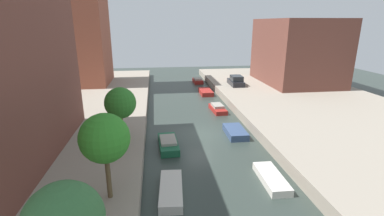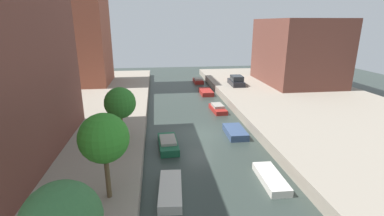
{
  "view_description": "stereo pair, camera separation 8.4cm",
  "coord_description": "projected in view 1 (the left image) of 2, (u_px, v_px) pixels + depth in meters",
  "views": [
    {
      "loc": [
        -3.88,
        -24.18,
        10.13
      ],
      "look_at": [
        -0.29,
        2.94,
        1.75
      ],
      "focal_mm": 26.17,
      "sensor_mm": 36.0,
      "label": 1
    },
    {
      "loc": [
        -3.8,
        -24.19,
        10.13
      ],
      "look_at": [
        -0.29,
        2.94,
        1.75
      ],
      "focal_mm": 26.17,
      "sensor_mm": 36.0,
      "label": 2
    }
  ],
  "objects": [
    {
      "name": "quay_left",
      "position": [
        29.0,
        138.0,
        24.34
      ],
      "size": [
        20.0,
        64.0,
        1.0
      ],
      "primitive_type": "cube",
      "color": "gray",
      "rests_on": "ground_plane"
    },
    {
      "name": "moored_boat_right_2",
      "position": [
        235.0,
        132.0,
        26.18
      ],
      "size": [
        1.71,
        3.38,
        0.62
      ],
      "color": "#33476B",
      "rests_on": "ground_plane"
    },
    {
      "name": "low_block_right",
      "position": [
        297.0,
        51.0,
        43.22
      ],
      "size": [
        10.0,
        13.39,
        9.68
      ],
      "primitive_type": "cube",
      "color": "brown",
      "rests_on": "quay_right"
    },
    {
      "name": "moored_boat_right_1",
      "position": [
        271.0,
        178.0,
        18.49
      ],
      "size": [
        1.44,
        3.75,
        0.5
      ],
      "color": "beige",
      "rests_on": "ground_plane"
    },
    {
      "name": "moored_boat_left_2",
      "position": [
        168.0,
        144.0,
        23.56
      ],
      "size": [
        1.69,
        3.97,
        0.81
      ],
      "color": "#195638",
      "rests_on": "ground_plane"
    },
    {
      "name": "apartment_tower_far",
      "position": [
        68.0,
        8.0,
        40.41
      ],
      "size": [
        10.0,
        8.75,
        22.35
      ],
      "primitive_type": "cube",
      "color": "brown",
      "rests_on": "quay_left"
    },
    {
      "name": "parked_car",
      "position": [
        236.0,
        81.0,
        42.41
      ],
      "size": [
        1.93,
        4.14,
        1.48
      ],
      "color": "black",
      "rests_on": "quay_right"
    },
    {
      "name": "moored_boat_right_3",
      "position": [
        218.0,
        108.0,
        33.25
      ],
      "size": [
        1.6,
        3.65,
        0.81
      ],
      "color": "maroon",
      "rests_on": "ground_plane"
    },
    {
      "name": "moored_boat_left_1",
      "position": [
        171.0,
        190.0,
        17.11
      ],
      "size": [
        1.64,
        4.09,
        0.57
      ],
      "color": "beige",
      "rests_on": "ground_plane"
    },
    {
      "name": "moored_boat_right_4",
      "position": [
        206.0,
        92.0,
        41.19
      ],
      "size": [
        1.7,
        3.72,
        0.63
      ],
      "color": "maroon",
      "rests_on": "ground_plane"
    },
    {
      "name": "quay_right",
      "position": [
        346.0,
        122.0,
        28.1
      ],
      "size": [
        20.0,
        64.0,
        1.0
      ],
      "primitive_type": "cube",
      "color": "gray",
      "rests_on": "ground_plane"
    },
    {
      "name": "street_tree_2",
      "position": [
        120.0,
        103.0,
        21.01
      ],
      "size": [
        2.37,
        2.37,
        4.52
      ],
      "color": "brown",
      "rests_on": "quay_left"
    },
    {
      "name": "street_tree_1",
      "position": [
        105.0,
        138.0,
        14.29
      ],
      "size": [
        2.6,
        2.6,
        4.77
      ],
      "color": "brown",
      "rests_on": "quay_left"
    },
    {
      "name": "ground_plane",
      "position": [
        199.0,
        135.0,
        26.37
      ],
      "size": [
        84.0,
        84.0,
        0.0
      ],
      "primitive_type": "plane",
      "color": "#2D3833"
    },
    {
      "name": "moored_boat_right_5",
      "position": [
        198.0,
        81.0,
        49.02
      ],
      "size": [
        1.51,
        3.39,
        0.83
      ],
      "color": "maroon",
      "rests_on": "ground_plane"
    }
  ]
}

